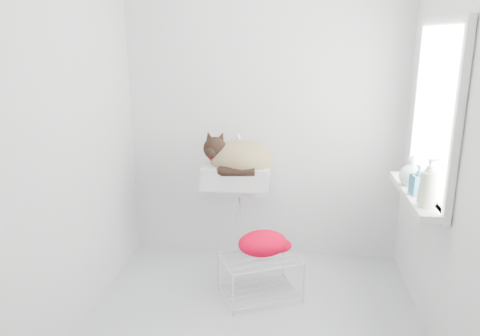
# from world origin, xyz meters

# --- Properties ---
(floor) EXTENTS (2.20, 2.00, 0.02)m
(floor) POSITION_xyz_m (0.00, 0.00, 0.00)
(floor) COLOR #ABB3BB
(floor) RESTS_ON ground
(back_wall) EXTENTS (2.20, 0.02, 2.50)m
(back_wall) POSITION_xyz_m (0.00, 1.00, 1.25)
(back_wall) COLOR silver
(back_wall) RESTS_ON ground
(right_wall) EXTENTS (0.02, 2.00, 2.50)m
(right_wall) POSITION_xyz_m (1.10, 0.00, 1.25)
(right_wall) COLOR silver
(right_wall) RESTS_ON ground
(left_wall) EXTENTS (0.02, 2.00, 2.50)m
(left_wall) POSITION_xyz_m (-1.10, 0.00, 1.25)
(left_wall) COLOR silver
(left_wall) RESTS_ON ground
(window_glass) EXTENTS (0.01, 0.80, 1.00)m
(window_glass) POSITION_xyz_m (1.09, 0.20, 1.35)
(window_glass) COLOR white
(window_glass) RESTS_ON right_wall
(window_frame) EXTENTS (0.04, 0.90, 1.10)m
(window_frame) POSITION_xyz_m (1.07, 0.20, 1.35)
(window_frame) COLOR white
(window_frame) RESTS_ON right_wall
(windowsill) EXTENTS (0.16, 0.88, 0.04)m
(windowsill) POSITION_xyz_m (1.01, 0.20, 0.83)
(windowsill) COLOR white
(windowsill) RESTS_ON right_wall
(sink) EXTENTS (0.50, 0.44, 0.20)m
(sink) POSITION_xyz_m (-0.19, 0.74, 0.85)
(sink) COLOR white
(sink) RESTS_ON back_wall
(faucet) EXTENTS (0.18, 0.13, 0.18)m
(faucet) POSITION_xyz_m (-0.19, 0.92, 0.99)
(faucet) COLOR silver
(faucet) RESTS_ON sink
(cat) EXTENTS (0.56, 0.49, 0.32)m
(cat) POSITION_xyz_m (-0.18, 0.72, 0.89)
(cat) COLOR tan
(cat) RESTS_ON sink
(wire_rack) EXTENTS (0.62, 0.54, 0.31)m
(wire_rack) POSITION_xyz_m (0.03, 0.27, 0.15)
(wire_rack) COLOR silver
(wire_rack) RESTS_ON floor
(towel) EXTENTS (0.44, 0.39, 0.15)m
(towel) POSITION_xyz_m (0.04, 0.33, 0.34)
(towel) COLOR #D30000
(towel) RESTS_ON wire_rack
(bottle_a) EXTENTS (0.10, 0.10, 0.24)m
(bottle_a) POSITION_xyz_m (1.00, -0.08, 0.85)
(bottle_a) COLOR #E6F1C9
(bottle_a) RESTS_ON windowsill
(bottle_b) EXTENTS (0.10, 0.10, 0.19)m
(bottle_b) POSITION_xyz_m (1.00, 0.14, 0.85)
(bottle_b) COLOR teal
(bottle_b) RESTS_ON windowsill
(bottle_c) EXTENTS (0.20, 0.20, 0.19)m
(bottle_c) POSITION_xyz_m (1.00, 0.33, 0.85)
(bottle_c) COLOR white
(bottle_c) RESTS_ON windowsill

